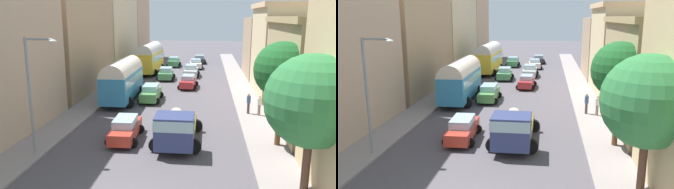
% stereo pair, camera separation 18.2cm
% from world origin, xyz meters
% --- Properties ---
extents(ground_plane, '(154.00, 154.00, 0.00)m').
position_xyz_m(ground_plane, '(0.00, 27.00, 0.00)').
color(ground_plane, '#4F4B52').
extents(sidewalk_left, '(2.50, 70.00, 0.14)m').
position_xyz_m(sidewalk_left, '(-7.25, 27.00, 0.07)').
color(sidewalk_left, gray).
rests_on(sidewalk_left, ground).
extents(sidewalk_right, '(2.50, 70.00, 0.14)m').
position_xyz_m(sidewalk_right, '(7.25, 27.00, 0.07)').
color(sidewalk_right, gray).
rests_on(sidewalk_right, ground).
extents(building_left_2, '(5.71, 14.19, 12.42)m').
position_xyz_m(building_left_2, '(-11.36, 23.57, 6.21)').
color(building_left_2, tan).
rests_on(building_left_2, ground).
extents(building_left_3, '(6.01, 14.76, 11.53)m').
position_xyz_m(building_left_3, '(-11.23, 38.48, 5.78)').
color(building_left_3, beige).
rests_on(building_left_3, ground).
extents(building_left_4, '(5.14, 11.66, 13.52)m').
position_xyz_m(building_left_4, '(-10.84, 52.06, 6.79)').
color(building_left_4, tan).
rests_on(building_left_4, ground).
extents(building_right_1, '(6.00, 10.96, 8.01)m').
position_xyz_m(building_right_1, '(11.23, 13.18, 4.02)').
color(building_right_1, tan).
rests_on(building_right_1, ground).
extents(building_right_2, '(5.81, 9.91, 9.32)m').
position_xyz_m(building_right_2, '(11.14, 24.47, 4.68)').
color(building_right_2, beige).
rests_on(building_right_2, ground).
extents(building_right_3, '(5.30, 9.52, 7.82)m').
position_xyz_m(building_right_3, '(11.15, 34.89, 3.91)').
color(building_right_3, tan).
rests_on(building_right_3, ground).
extents(parked_bus_0, '(3.30, 8.49, 4.01)m').
position_xyz_m(parked_bus_0, '(-4.61, 19.53, 2.22)').
color(parked_bus_0, teal).
rests_on(parked_bus_0, ground).
extents(parked_bus_1, '(3.55, 8.84, 4.28)m').
position_xyz_m(parked_bus_1, '(-4.80, 36.16, 2.37)').
color(parked_bus_1, yellow).
rests_on(parked_bus_1, ground).
extents(cargo_truck_0, '(3.16, 6.68, 2.41)m').
position_xyz_m(cargo_truck_0, '(1.60, 8.36, 1.25)').
color(cargo_truck_0, navy).
rests_on(cargo_truck_0, ground).
extents(car_0, '(2.27, 4.04, 1.51)m').
position_xyz_m(car_0, '(1.28, 26.32, 0.76)').
color(car_0, '#AF2A2D').
rests_on(car_0, ground).
extents(car_1, '(2.33, 4.25, 1.62)m').
position_xyz_m(car_1, '(1.23, 34.05, 0.81)').
color(car_1, silver).
rests_on(car_1, ground).
extents(car_2, '(2.50, 4.08, 1.47)m').
position_xyz_m(car_2, '(1.56, 41.53, 0.75)').
color(car_2, silver).
rests_on(car_2, ground).
extents(car_3, '(2.42, 4.16, 1.41)m').
position_xyz_m(car_3, '(1.99, 47.71, 0.72)').
color(car_3, '#2D2B2F').
rests_on(car_3, ground).
extents(car_4, '(2.19, 4.36, 1.52)m').
position_xyz_m(car_4, '(-1.85, 9.10, 0.77)').
color(car_4, '#B83426').
rests_on(car_4, ground).
extents(car_5, '(2.18, 4.36, 1.59)m').
position_xyz_m(car_5, '(-1.94, 19.87, 0.80)').
color(car_5, '#4F8B48').
rests_on(car_5, ground).
extents(car_6, '(2.35, 3.89, 1.61)m').
position_xyz_m(car_6, '(-1.86, 31.21, 0.80)').
color(car_6, '#489353').
rests_on(car_6, ground).
extents(car_7, '(2.36, 4.23, 1.56)m').
position_xyz_m(car_7, '(-2.06, 43.23, 0.79)').
color(car_7, '#438A58').
rests_on(car_7, ground).
extents(pedestrian_0, '(0.38, 0.38, 1.85)m').
position_xyz_m(pedestrian_0, '(6.88, 15.96, 1.07)').
color(pedestrian_0, '#4E3C3E').
rests_on(pedestrian_0, ground).
extents(pedestrian_1, '(0.50, 0.50, 1.80)m').
position_xyz_m(pedestrian_1, '(7.69, 15.54, 1.03)').
color(pedestrian_1, slate).
rests_on(pedestrian_1, ground).
extents(streetlamp_near, '(1.88, 0.28, 6.90)m').
position_xyz_m(streetlamp_near, '(-6.25, 5.86, 4.11)').
color(streetlamp_near, gray).
rests_on(streetlamp_near, ground).
extents(roadside_tree_0, '(4.09, 4.09, 6.55)m').
position_xyz_m(roadside_tree_0, '(7.90, 2.78, 4.49)').
color(roadside_tree_0, brown).
rests_on(roadside_tree_0, ground).
extents(roadside_tree_1, '(3.44, 3.44, 6.60)m').
position_xyz_m(roadside_tree_1, '(7.90, 8.98, 4.85)').
color(roadside_tree_1, brown).
rests_on(roadside_tree_1, ground).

